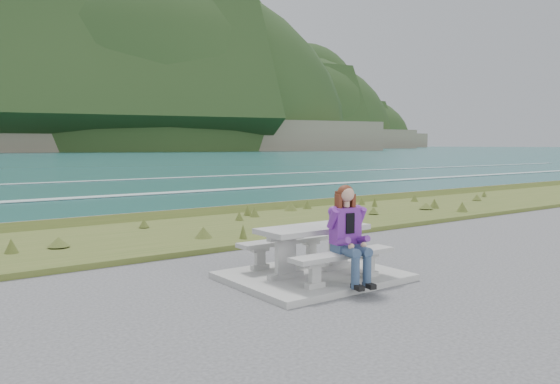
{
  "coord_description": "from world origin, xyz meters",
  "views": [
    {
      "loc": [
        -5.41,
        -6.56,
        2.13
      ],
      "look_at": [
        0.23,
        1.2,
        1.29
      ],
      "focal_mm": 35.0,
      "sensor_mm": 36.0,
      "label": 1
    }
  ],
  "objects_px": {
    "picnic_table": "(313,237)",
    "bench_landward": "(343,259)",
    "bench_seaward": "(286,245)",
    "seated_woman": "(351,248)"
  },
  "relations": [
    {
      "from": "picnic_table",
      "to": "bench_landward",
      "type": "distance_m",
      "value": 0.74
    },
    {
      "from": "bench_seaward",
      "to": "seated_woman",
      "type": "xyz_separation_m",
      "value": [
        0.03,
        -1.54,
        0.18
      ]
    },
    {
      "from": "bench_seaward",
      "to": "seated_woman",
      "type": "distance_m",
      "value": 1.55
    },
    {
      "from": "picnic_table",
      "to": "bench_landward",
      "type": "xyz_separation_m",
      "value": [
        0.0,
        -0.7,
        -0.23
      ]
    },
    {
      "from": "bench_landward",
      "to": "seated_woman",
      "type": "height_order",
      "value": "seated_woman"
    },
    {
      "from": "picnic_table",
      "to": "bench_landward",
      "type": "height_order",
      "value": "picnic_table"
    },
    {
      "from": "picnic_table",
      "to": "seated_woman",
      "type": "bearing_deg",
      "value": -87.96
    },
    {
      "from": "picnic_table",
      "to": "seated_woman",
      "type": "height_order",
      "value": "seated_woman"
    },
    {
      "from": "picnic_table",
      "to": "seated_woman",
      "type": "xyz_separation_m",
      "value": [
        0.03,
        -0.84,
        -0.05
      ]
    },
    {
      "from": "bench_landward",
      "to": "seated_woman",
      "type": "distance_m",
      "value": 0.23
    }
  ]
}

